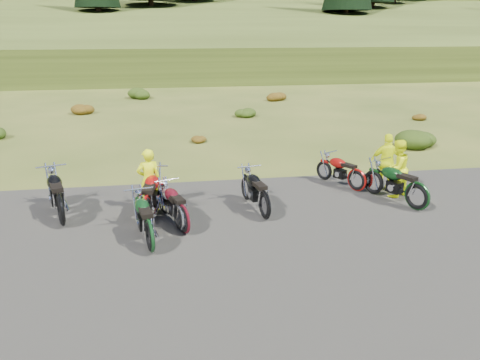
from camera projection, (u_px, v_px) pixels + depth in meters
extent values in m
plane|color=#384918|center=(240.00, 234.00, 11.02)|extent=(300.00, 300.00, 0.00)
cube|color=black|center=(256.00, 277.00, 9.15)|extent=(20.00, 12.00, 0.04)
cube|color=#344115|center=(171.00, 45.00, 114.14)|extent=(300.00, 90.00, 9.17)
cylinder|color=black|center=(99.00, 16.00, 54.78)|extent=(0.70, 0.70, 2.20)
cylinder|color=black|center=(151.00, 7.00, 60.90)|extent=(0.70, 0.70, 2.20)
cylinder|color=black|center=(194.00, 0.00, 67.03)|extent=(0.70, 0.70, 2.20)
cylinder|color=black|center=(346.00, 18.00, 58.29)|extent=(0.70, 0.70, 2.20)
cylinder|color=black|center=(372.00, 9.00, 64.41)|extent=(0.70, 0.70, 2.20)
cylinder|color=black|center=(394.00, 2.00, 70.53)|extent=(0.70, 0.70, 2.20)
ellipsoid|color=#5C280B|center=(82.00, 108.00, 25.56)|extent=(1.30, 1.30, 0.77)
ellipsoid|color=black|center=(140.00, 92.00, 30.93)|extent=(1.56, 1.56, 0.92)
ellipsoid|color=#5C280B|center=(197.00, 137.00, 19.52)|extent=(0.77, 0.77, 0.45)
ellipsoid|color=black|center=(245.00, 111.00, 24.89)|extent=(1.03, 1.03, 0.61)
ellipsoid|color=#5C280B|center=(275.00, 95.00, 30.25)|extent=(1.30, 1.30, 0.77)
ellipsoid|color=black|center=(417.00, 136.00, 18.75)|extent=(1.56, 1.56, 0.92)
ellipsoid|color=#5C280B|center=(417.00, 115.00, 24.21)|extent=(0.77, 0.77, 0.45)
imported|color=#D1E00B|center=(149.00, 181.00, 12.14)|extent=(0.68, 0.52, 1.67)
imported|color=#D1E00B|center=(397.00, 169.00, 13.18)|extent=(1.00, 0.92, 1.65)
imported|color=#D1E00B|center=(387.00, 163.00, 13.69)|extent=(1.06, 0.65, 1.69)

